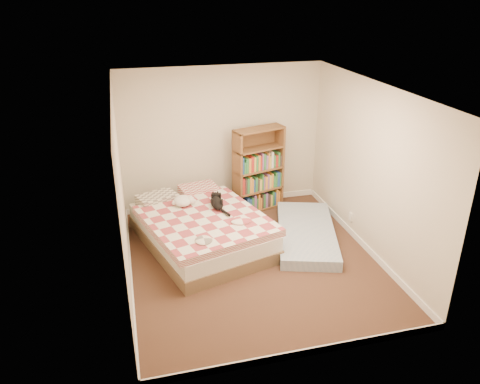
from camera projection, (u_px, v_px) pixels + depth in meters
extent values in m
cube|color=#462B1E|center=(253.00, 261.00, 6.83)|extent=(3.50, 4.00, 0.01)
cube|color=white|center=(255.00, 89.00, 5.82)|extent=(3.50, 4.00, 0.01)
cube|color=beige|center=(222.00, 139.00, 8.09)|extent=(3.50, 0.01, 2.50)
cube|color=beige|center=(310.00, 258.00, 4.55)|extent=(3.50, 0.01, 2.50)
cube|color=beige|center=(121.00, 195.00, 5.93)|extent=(0.01, 4.00, 2.50)
cube|color=beige|center=(371.00, 170.00, 6.72)|extent=(0.01, 4.00, 2.50)
cube|color=white|center=(223.00, 201.00, 8.57)|extent=(3.50, 0.02, 0.10)
cube|color=white|center=(303.00, 353.00, 5.05)|extent=(3.50, 0.02, 0.10)
cube|color=white|center=(131.00, 274.00, 6.42)|extent=(0.02, 4.00, 0.10)
cube|color=white|center=(361.00, 243.00, 7.21)|extent=(0.02, 4.00, 0.10)
cube|color=white|center=(351.00, 217.00, 7.46)|extent=(0.03, 0.09, 0.13)
cube|color=brown|center=(201.00, 238.00, 7.24)|extent=(2.11, 2.57, 0.20)
cube|color=silver|center=(201.00, 226.00, 7.15)|extent=(2.07, 2.52, 0.22)
cube|color=#A53D44|center=(201.00, 216.00, 7.08)|extent=(2.08, 2.20, 0.11)
cube|color=#6D645C|center=(170.00, 195.00, 7.72)|extent=(0.70, 0.54, 0.17)
cube|color=#A53D44|center=(213.00, 190.00, 7.89)|extent=(0.70, 0.54, 0.17)
cube|color=brown|center=(235.00, 172.00, 8.03)|extent=(0.12, 0.30, 1.49)
cube|color=brown|center=(282.00, 167.00, 8.22)|extent=(0.12, 0.30, 1.49)
cube|color=brown|center=(256.00, 167.00, 8.25)|extent=(0.87, 0.27, 1.49)
cube|color=brown|center=(258.00, 207.00, 8.42)|extent=(0.94, 0.53, 0.03)
cube|color=brown|center=(259.00, 169.00, 8.12)|extent=(0.94, 0.53, 0.03)
cube|color=brown|center=(259.00, 129.00, 7.83)|extent=(0.94, 0.53, 0.03)
cube|color=#6787AB|center=(306.00, 233.00, 7.40)|extent=(1.40, 2.10, 0.17)
ellipsoid|color=black|center=(217.00, 203.00, 7.23)|extent=(0.23, 0.44, 0.14)
sphere|color=black|center=(214.00, 196.00, 7.42)|extent=(0.14, 0.14, 0.13)
cone|color=black|center=(211.00, 193.00, 7.43)|extent=(0.05, 0.05, 0.05)
cone|color=black|center=(216.00, 192.00, 7.44)|extent=(0.05, 0.05, 0.05)
cylinder|color=black|center=(228.00, 212.00, 7.02)|extent=(0.07, 0.24, 0.05)
ellipsoid|color=silver|center=(183.00, 201.00, 7.28)|extent=(0.39, 0.41, 0.15)
sphere|color=silver|center=(189.00, 202.00, 7.21)|extent=(0.16, 0.16, 0.12)
sphere|color=silver|center=(192.00, 203.00, 7.19)|extent=(0.07, 0.07, 0.05)
sphere|color=silver|center=(174.00, 201.00, 7.31)|extent=(0.09, 0.09, 0.07)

